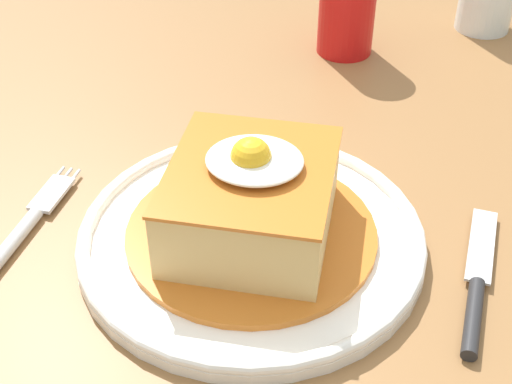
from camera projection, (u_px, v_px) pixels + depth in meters
dining_table at (222, 225)px, 0.77m from camera, size 1.38×0.84×0.72m
main_plate at (251, 236)px, 0.59m from camera, size 0.28×0.28×0.02m
sandwich_meal at (251, 203)px, 0.57m from camera, size 0.21×0.21×0.09m
fork at (27, 225)px, 0.61m from camera, size 0.03×0.14×0.01m
knife at (476, 295)px, 0.54m from camera, size 0.04×0.17×0.01m
soda_can at (348, 2)px, 0.83m from camera, size 0.07×0.07×0.12m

